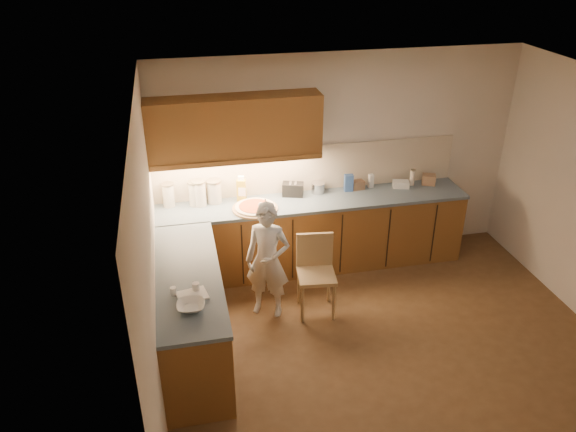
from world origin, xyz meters
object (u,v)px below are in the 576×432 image
at_px(wooden_chair, 316,268).
at_px(toaster, 293,189).
at_px(child, 268,260).
at_px(oil_jug, 241,190).
at_px(pizza_on_board, 255,208).

bearing_deg(wooden_chair, toaster, 98.02).
relative_size(child, wooden_chair, 1.48).
bearing_deg(oil_jug, pizza_on_board, -65.27).
height_order(pizza_on_board, oil_jug, oil_jug).
relative_size(child, toaster, 4.70).
relative_size(pizza_on_board, wooden_chair, 0.59).
xyz_separation_m(child, oil_jug, (-0.13, 0.99, 0.40)).
height_order(pizza_on_board, child, child).
height_order(wooden_chair, toaster, toaster).
bearing_deg(oil_jug, child, -82.48).
distance_m(pizza_on_board, child, 0.78).
bearing_deg(toaster, pizza_on_board, -134.25).
distance_m(oil_jug, toaster, 0.63).
bearing_deg(pizza_on_board, child, -89.23).
height_order(child, oil_jug, child).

